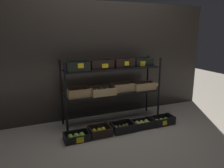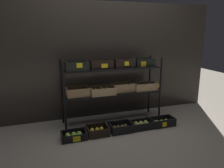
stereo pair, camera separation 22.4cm
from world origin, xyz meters
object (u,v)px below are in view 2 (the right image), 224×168
at_px(crate_ground_apple_green, 74,136).
at_px(crate_ground_pear, 142,125).
at_px(crate_ground_kiwi, 121,128).
at_px(crate_ground_lemon, 98,131).
at_px(crate_ground_rightmost_apple_green, 162,122).
at_px(display_rack, 112,80).

distance_m(crate_ground_apple_green, crate_ground_pear, 1.02).
height_order(crate_ground_apple_green, crate_ground_kiwi, crate_ground_kiwi).
height_order(crate_ground_lemon, crate_ground_kiwi, crate_ground_lemon).
xyz_separation_m(crate_ground_kiwi, crate_ground_pear, (0.33, -0.01, 0.01)).
xyz_separation_m(crate_ground_apple_green, crate_ground_rightmost_apple_green, (1.37, -0.00, 0.01)).
height_order(display_rack, crate_ground_kiwi, display_rack).
bearing_deg(crate_ground_rightmost_apple_green, crate_ground_pear, 178.12).
relative_size(display_rack, crate_ground_pear, 4.96).
height_order(crate_ground_apple_green, crate_ground_pear, crate_ground_pear).
bearing_deg(crate_ground_apple_green, display_rack, 30.81).
distance_m(display_rack, crate_ground_lemon, 0.83).
xyz_separation_m(crate_ground_kiwi, crate_ground_rightmost_apple_green, (0.68, -0.02, 0.00)).
xyz_separation_m(display_rack, crate_ground_rightmost_apple_green, (0.68, -0.41, -0.64)).
height_order(crate_ground_lemon, crate_ground_pear, crate_ground_lemon).
xyz_separation_m(display_rack, crate_ground_apple_green, (-0.68, -0.41, -0.64)).
height_order(crate_ground_lemon, crate_ground_rightmost_apple_green, crate_ground_rightmost_apple_green).
bearing_deg(crate_ground_kiwi, crate_ground_lemon, 179.43).
bearing_deg(crate_ground_kiwi, display_rack, 90.44).
bearing_deg(display_rack, crate_ground_apple_green, -149.19).
bearing_deg(crate_ground_rightmost_apple_green, crate_ground_apple_green, 179.85).
height_order(crate_ground_kiwi, crate_ground_rightmost_apple_green, crate_ground_rightmost_apple_green).
bearing_deg(crate_ground_pear, crate_ground_kiwi, 178.51).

